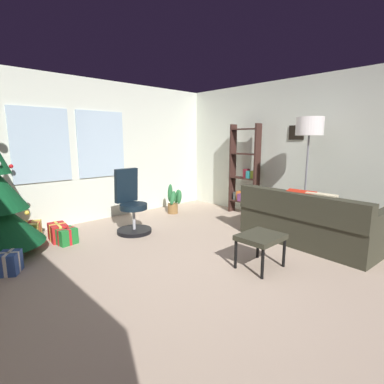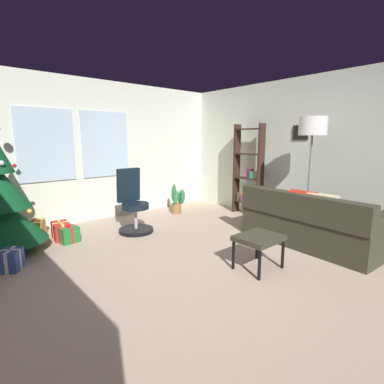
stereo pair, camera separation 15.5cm
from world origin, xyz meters
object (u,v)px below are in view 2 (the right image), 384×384
(footstool, at_px, (259,240))
(gift_box_green, at_px, (69,235))
(gift_box_blue, at_px, (11,260))
(bookshelf, at_px, (249,175))
(gift_box_red, at_px, (61,231))
(potted_plant, at_px, (177,201))
(couch, at_px, (322,225))
(floor_lamp, at_px, (312,133))
(gift_box_gold, at_px, (34,229))
(office_chair, at_px, (133,208))

(footstool, distance_m, gift_box_green, 2.78)
(footstool, bearing_deg, gift_box_blue, 139.85)
(gift_box_green, xyz_separation_m, bookshelf, (3.32, -0.70, 0.68))
(footstool, xyz_separation_m, gift_box_red, (-1.43, 2.63, -0.23))
(gift_box_red, height_order, bookshelf, bookshelf)
(gift_box_red, distance_m, bookshelf, 3.55)
(gift_box_green, xyz_separation_m, potted_plant, (2.31, 0.32, 0.14))
(couch, bearing_deg, floor_lamp, 55.20)
(potted_plant, bearing_deg, gift_box_gold, 174.42)
(bookshelf, bearing_deg, floor_lamp, -101.38)
(footstool, distance_m, potted_plant, 2.87)
(footstool, relative_size, gift_box_gold, 1.26)
(office_chair, bearing_deg, couch, -52.74)
(couch, distance_m, floor_lamp, 1.41)
(floor_lamp, bearing_deg, potted_plant, 106.71)
(footstool, bearing_deg, floor_lamp, 9.66)
(gift_box_green, relative_size, potted_plant, 0.47)
(gift_box_gold, relative_size, bookshelf, 0.23)
(bookshelf, relative_size, floor_lamp, 0.98)
(bookshelf, bearing_deg, couch, -107.07)
(footstool, bearing_deg, potted_plant, 71.32)
(gift_box_gold, relative_size, potted_plant, 0.69)
(office_chair, distance_m, floor_lamp, 3.06)
(gift_box_blue, bearing_deg, floor_lamp, -22.37)
(gift_box_blue, height_order, bookshelf, bookshelf)
(couch, bearing_deg, bookshelf, 72.93)
(floor_lamp, bearing_deg, gift_box_red, 142.70)
(office_chair, bearing_deg, potted_plant, 20.80)
(couch, distance_m, bookshelf, 1.95)
(gift_box_gold, xyz_separation_m, gift_box_blue, (-0.49, -1.10, -0.01))
(couch, relative_size, gift_box_green, 7.28)
(couch, relative_size, gift_box_blue, 6.30)
(footstool, relative_size, office_chair, 0.49)
(gift_box_green, bearing_deg, gift_box_red, 99.41)
(footstool, height_order, office_chair, office_chair)
(gift_box_red, bearing_deg, office_chair, -21.18)
(gift_box_gold, height_order, office_chair, office_chair)
(gift_box_red, xyz_separation_m, potted_plant, (2.35, 0.09, 0.12))
(couch, relative_size, gift_box_gold, 4.93)
(gift_box_gold, height_order, floor_lamp, floor_lamp)
(footstool, distance_m, gift_box_gold, 3.45)
(couch, relative_size, potted_plant, 3.40)
(couch, relative_size, footstool, 3.91)
(gift_box_green, relative_size, office_chair, 0.27)
(gift_box_blue, bearing_deg, gift_box_red, 43.35)
(potted_plant, bearing_deg, office_chair, -159.20)
(couch, bearing_deg, potted_plant, 99.34)
(gift_box_red, height_order, office_chair, office_chair)
(gift_box_blue, xyz_separation_m, potted_plant, (3.14, 0.84, 0.13))
(gift_box_red, distance_m, office_chair, 1.15)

